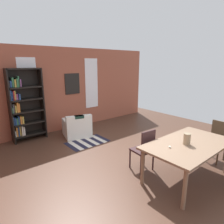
% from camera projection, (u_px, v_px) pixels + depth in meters
% --- Properties ---
extents(ground_plane, '(9.17, 9.17, 0.00)m').
position_uv_depth(ground_plane, '(138.00, 168.00, 4.42)').
color(ground_plane, '#4D3224').
extents(back_wall_brick, '(7.59, 0.12, 2.83)m').
position_uv_depth(back_wall_brick, '(63.00, 90.00, 6.75)').
color(back_wall_brick, '#A0533E').
rests_on(back_wall_brick, ground).
extents(window_pane_0, '(0.55, 0.02, 1.84)m').
position_uv_depth(window_pane_0, '(29.00, 88.00, 5.94)').
color(window_pane_0, white).
extents(window_pane_1, '(0.55, 0.02, 1.84)m').
position_uv_depth(window_pane_1, '(92.00, 83.00, 7.37)').
color(window_pane_1, white).
extents(dining_table, '(1.89, 1.08, 0.78)m').
position_uv_depth(dining_table, '(189.00, 147.00, 3.85)').
color(dining_table, '#82664F').
rests_on(dining_table, ground).
extents(vase_on_table, '(0.14, 0.14, 0.22)m').
position_uv_depth(vase_on_table, '(187.00, 139.00, 3.74)').
color(vase_on_table, '#998466').
rests_on(vase_on_table, dining_table).
extents(tealight_candle_0, '(0.04, 0.04, 0.03)m').
position_uv_depth(tealight_candle_0, '(170.00, 147.00, 3.60)').
color(tealight_candle_0, silver).
rests_on(tealight_candle_0, dining_table).
extents(dining_chair_head_right, '(0.41, 0.41, 0.95)m').
position_uv_depth(dining_chair_head_right, '(216.00, 139.00, 4.71)').
color(dining_chair_head_right, '#4B3C2A').
rests_on(dining_chair_head_right, ground).
extents(dining_chair_far_left, '(0.44, 0.44, 0.95)m').
position_uv_depth(dining_chair_far_left, '(144.00, 149.00, 4.19)').
color(dining_chair_far_left, '#352023').
rests_on(dining_chair_far_left, ground).
extents(bookshelf_tall, '(0.97, 0.34, 2.17)m').
position_uv_depth(bookshelf_tall, '(24.00, 105.00, 5.76)').
color(bookshelf_tall, black).
rests_on(bookshelf_tall, ground).
extents(armchair_white, '(0.98, 0.98, 0.75)m').
position_uv_depth(armchair_white, '(77.00, 128.00, 6.29)').
color(armchair_white, white).
rests_on(armchair_white, ground).
extents(striped_rug, '(1.22, 0.75, 0.01)m').
position_uv_depth(striped_rug, '(88.00, 142.00, 5.84)').
color(striped_rug, '#1E1E33').
rests_on(striped_rug, ground).
extents(framed_picture, '(0.56, 0.03, 0.72)m').
position_uv_depth(framed_picture, '(72.00, 84.00, 6.85)').
color(framed_picture, black).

